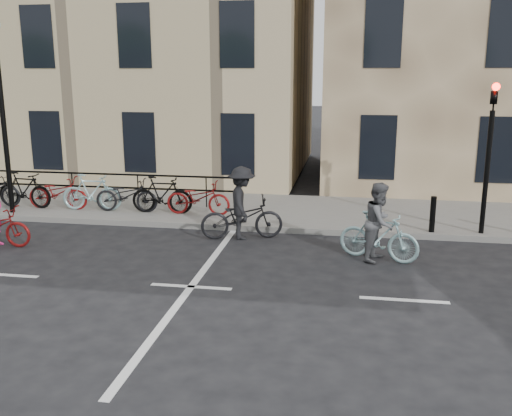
% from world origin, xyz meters
% --- Properties ---
extents(ground, '(120.00, 120.00, 0.00)m').
position_xyz_m(ground, '(0.00, 0.00, 0.00)').
color(ground, black).
rests_on(ground, ground).
extents(sidewalk, '(46.00, 4.00, 0.15)m').
position_xyz_m(sidewalk, '(-4.00, 6.00, 0.07)').
color(sidewalk, slate).
rests_on(sidewalk, ground).
extents(building_west, '(20.00, 10.00, 10.00)m').
position_xyz_m(building_west, '(-9.00, 13.00, 5.15)').
color(building_west, '#CCB289').
rests_on(building_west, sidewalk).
extents(traffic_light, '(0.18, 0.30, 3.90)m').
position_xyz_m(traffic_light, '(6.20, 4.34, 2.45)').
color(traffic_light, black).
rests_on(traffic_light, sidewalk).
extents(lamp_post, '(0.36, 0.36, 5.28)m').
position_xyz_m(lamp_post, '(-6.50, 4.40, 3.49)').
color(lamp_post, black).
rests_on(lamp_post, sidewalk).
extents(bollard_east, '(0.14, 0.14, 0.90)m').
position_xyz_m(bollard_east, '(5.00, 4.25, 0.60)').
color(bollard_east, black).
rests_on(bollard_east, sidewalk).
extents(parked_bikes, '(8.30, 1.23, 1.05)m').
position_xyz_m(parked_bikes, '(-4.35, 5.04, 0.64)').
color(parked_bikes, black).
rests_on(parked_bikes, sidewalk).
extents(cyclist_grey, '(1.86, 1.09, 1.73)m').
position_xyz_m(cyclist_grey, '(3.61, 2.26, 0.70)').
color(cyclist_grey, '#9AC6CA').
rests_on(cyclist_grey, ground).
extents(cyclist_dark, '(2.14, 1.30, 1.80)m').
position_xyz_m(cyclist_dark, '(0.34, 3.40, 0.71)').
color(cyclist_dark, black).
rests_on(cyclist_dark, ground).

